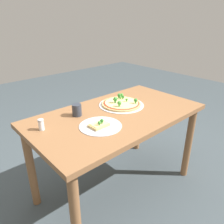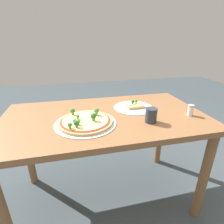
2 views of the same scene
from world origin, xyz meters
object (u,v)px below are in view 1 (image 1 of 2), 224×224
at_px(pizza_tray_slice, 100,125).
at_px(condiment_shaker, 41,125).
at_px(pizza_tray_whole, 121,103).
at_px(dining_table, 117,125).
at_px(drinking_cup, 77,110).

bearing_deg(pizza_tray_slice, condiment_shaker, 145.09).
bearing_deg(pizza_tray_whole, dining_table, -145.63).
xyz_separation_m(dining_table, drinking_cup, (-0.25, 0.16, 0.14)).
distance_m(dining_table, pizza_tray_whole, 0.20).
height_order(dining_table, condiment_shaker, condiment_shaker).
relative_size(drinking_cup, condiment_shaker, 1.19).
xyz_separation_m(pizza_tray_slice, condiment_shaker, (-0.31, 0.21, 0.03)).
height_order(pizza_tray_slice, drinking_cup, drinking_cup).
xyz_separation_m(pizza_tray_whole, drinking_cup, (-0.38, 0.07, 0.03)).
bearing_deg(condiment_shaker, drinking_cup, 5.95).
xyz_separation_m(dining_table, condiment_shaker, (-0.54, 0.13, 0.14)).
height_order(pizza_tray_whole, pizza_tray_slice, pizza_tray_whole).
distance_m(pizza_tray_whole, condiment_shaker, 0.68).
relative_size(pizza_tray_whole, condiment_shaker, 4.99).
distance_m(dining_table, condiment_shaker, 0.57).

